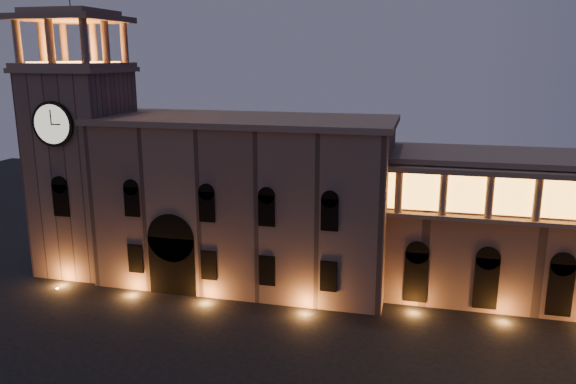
{
  "coord_description": "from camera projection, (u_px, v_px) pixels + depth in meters",
  "views": [
    {
      "loc": [
        16.11,
        -32.96,
        23.57
      ],
      "look_at": [
        4.06,
        16.0,
        11.43
      ],
      "focal_mm": 35.0,
      "sensor_mm": 36.0,
      "label": 1
    }
  ],
  "objects": [
    {
      "name": "clock_tower",
      "position": [
        83.0,
        160.0,
        62.02
      ],
      "size": [
        9.8,
        9.8,
        32.4
      ],
      "color": "#795C4F",
      "rests_on": "ground"
    },
    {
      "name": "government_building",
      "position": [
        245.0,
        200.0,
        59.51
      ],
      "size": [
        30.8,
        12.8,
        17.6
      ],
      "color": "#795C4F",
      "rests_on": "ground"
    }
  ]
}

